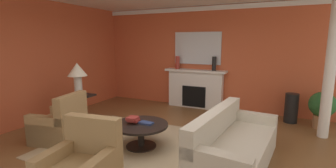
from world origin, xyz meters
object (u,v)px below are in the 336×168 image
at_px(fireplace, 195,90).
at_px(armchair_near_window, 60,126).
at_px(vase_mantel_left, 178,63).
at_px(table_lamp, 77,73).
at_px(coffee_table, 141,130).
at_px(sofa, 233,147).
at_px(mantel_mirror, 197,48).
at_px(side_table, 80,107).
at_px(vase_mantel_right, 214,64).
at_px(potted_plant, 322,107).
at_px(vase_tall_corner, 291,108).

relative_size(fireplace, armchair_near_window, 1.89).
bearing_deg(fireplace, vase_mantel_left, -174.89).
bearing_deg(table_lamp, fireplace, 52.37).
bearing_deg(coffee_table, sofa, 2.33).
xyz_separation_m(mantel_mirror, sofa, (1.66, -3.09, -1.44)).
height_order(sofa, side_table, sofa).
distance_m(fireplace, vase_mantel_right, 0.96).
bearing_deg(table_lamp, vase_mantel_left, 60.46).
relative_size(vase_mantel_right, vase_mantel_left, 1.05).
xyz_separation_m(armchair_near_window, table_lamp, (-0.40, 0.90, 0.92)).
bearing_deg(table_lamp, coffee_table, -13.59).
bearing_deg(armchair_near_window, fireplace, 65.52).
relative_size(coffee_table, table_lamp, 1.33).
xyz_separation_m(coffee_table, table_lamp, (-1.97, 0.48, 0.89)).
relative_size(fireplace, vase_mantel_left, 4.79).
distance_m(vase_mantel_left, potted_plant, 3.79).
height_order(sofa, vase_mantel_left, vase_mantel_left).
bearing_deg(vase_tall_corner, fireplace, 173.25).
relative_size(mantel_mirror, sofa, 0.64).
bearing_deg(mantel_mirror, armchair_near_window, -113.74).
height_order(armchair_near_window, vase_mantel_left, vase_mantel_left).
bearing_deg(table_lamp, mantel_mirror, 53.64).
relative_size(coffee_table, vase_mantel_right, 2.55).
relative_size(vase_tall_corner, vase_mantel_left, 1.88).
relative_size(sofa, coffee_table, 2.18).
distance_m(coffee_table, side_table, 2.03).
bearing_deg(armchair_near_window, vase_mantel_left, 73.27).
relative_size(vase_tall_corner, potted_plant, 0.85).
bearing_deg(sofa, coffee_table, -177.67).
xyz_separation_m(sofa, table_lamp, (-3.63, 0.41, 0.93)).
distance_m(sofa, coffee_table, 1.66).
height_order(vase_mantel_right, vase_mantel_left, vase_mantel_right).
distance_m(fireplace, potted_plant, 3.16).
bearing_deg(side_table, potted_plant, 22.30).
xyz_separation_m(mantel_mirror, potted_plant, (3.13, -0.59, -1.24)).
xyz_separation_m(table_lamp, vase_tall_corner, (4.50, 2.26, -0.87)).
height_order(armchair_near_window, potted_plant, armchair_near_window).
xyz_separation_m(fireplace, vase_mantel_left, (-0.55, -0.05, 0.78)).
bearing_deg(fireplace, table_lamp, -127.63).
relative_size(fireplace, table_lamp, 2.40).
distance_m(sofa, potted_plant, 2.91).
bearing_deg(sofa, vase_mantel_right, 110.76).
height_order(vase_tall_corner, vase_mantel_left, vase_mantel_left).
height_order(table_lamp, vase_mantel_left, vase_mantel_left).
xyz_separation_m(vase_mantel_left, potted_plant, (3.68, -0.42, -0.82)).
height_order(fireplace, vase_tall_corner, fireplace).
distance_m(sofa, vase_mantel_left, 3.80).
bearing_deg(vase_mantel_left, sofa, -52.91).
xyz_separation_m(armchair_near_window, vase_mantel_left, (1.02, 3.41, 1.01)).
xyz_separation_m(table_lamp, potted_plant, (5.10, 2.09, -0.73)).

